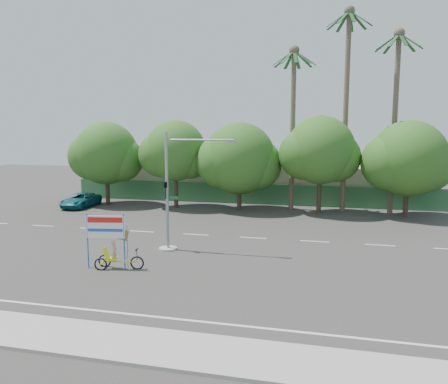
# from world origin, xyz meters

# --- Properties ---
(ground) EXTENTS (120.00, 120.00, 0.00)m
(ground) POSITION_xyz_m (0.00, 0.00, 0.00)
(ground) COLOR #33302D
(ground) RESTS_ON ground
(sidewalk_near) EXTENTS (50.00, 2.40, 0.12)m
(sidewalk_near) POSITION_xyz_m (0.00, -7.50, 0.06)
(sidewalk_near) COLOR gray
(sidewalk_near) RESTS_ON ground
(fence) EXTENTS (38.00, 0.08, 2.00)m
(fence) POSITION_xyz_m (0.00, 21.50, 1.00)
(fence) COLOR #336B3D
(fence) RESTS_ON ground
(building_left) EXTENTS (12.00, 8.00, 4.00)m
(building_left) POSITION_xyz_m (-10.00, 26.00, 2.00)
(building_left) COLOR #BDB096
(building_left) RESTS_ON ground
(building_right) EXTENTS (14.00, 8.00, 3.60)m
(building_right) POSITION_xyz_m (8.00, 26.00, 1.80)
(building_right) COLOR #BDB096
(building_right) RESTS_ON ground
(tree_far_left) EXTENTS (7.14, 6.00, 7.96)m
(tree_far_left) POSITION_xyz_m (-14.05, 18.00, 4.76)
(tree_far_left) COLOR #473828
(tree_far_left) RESTS_ON ground
(tree_left) EXTENTS (6.66, 5.60, 8.07)m
(tree_left) POSITION_xyz_m (-7.05, 18.00, 5.06)
(tree_left) COLOR #473828
(tree_left) RESTS_ON ground
(tree_center) EXTENTS (7.62, 6.40, 7.85)m
(tree_center) POSITION_xyz_m (-1.05, 18.00, 4.47)
(tree_center) COLOR #473828
(tree_center) RESTS_ON ground
(tree_right) EXTENTS (6.90, 5.80, 8.36)m
(tree_right) POSITION_xyz_m (5.95, 18.00, 5.24)
(tree_right) COLOR #473828
(tree_right) RESTS_ON ground
(tree_far_right) EXTENTS (7.38, 6.20, 7.94)m
(tree_far_right) POSITION_xyz_m (12.95, 18.00, 4.64)
(tree_far_right) COLOR #473828
(tree_far_right) RESTS_ON ground
(palm_tall) EXTENTS (3.73, 3.79, 17.45)m
(palm_tall) POSITION_xyz_m (8.00, 19.50, 10.46)
(palm_tall) COLOR #70604C
(palm_tall) RESTS_ON ground
(palm_mid) EXTENTS (3.73, 3.79, 15.45)m
(palm_mid) POSITION_xyz_m (12.00, 19.50, 9.40)
(palm_mid) COLOR #70604C
(palm_mid) RESTS_ON ground
(palm_short) EXTENTS (3.73, 3.79, 14.45)m
(palm_short) POSITION_xyz_m (3.50, 19.50, 8.86)
(palm_short) COLOR #70604C
(palm_short) RESTS_ON ground
(traffic_signal) EXTENTS (4.72, 1.10, 7.00)m
(traffic_signal) POSITION_xyz_m (-2.20, 3.98, 2.92)
(traffic_signal) COLOR gray
(traffic_signal) RESTS_ON ground
(trike_billboard) EXTENTS (2.94, 0.93, 2.92)m
(trike_billboard) POSITION_xyz_m (-3.99, -0.15, 1.17)
(trike_billboard) COLOR black
(trike_billboard) RESTS_ON ground
(pickup_truck) EXTENTS (2.31, 4.80, 1.32)m
(pickup_truck) POSITION_xyz_m (-15.71, 15.98, 0.66)
(pickup_truck) COLOR #0F606C
(pickup_truck) RESTS_ON ground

